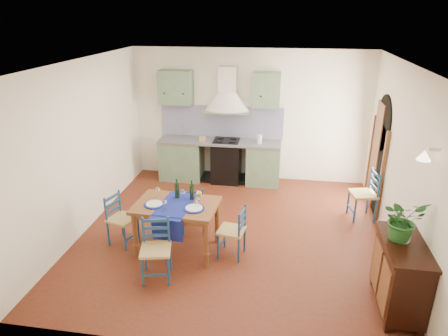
{
  "coord_description": "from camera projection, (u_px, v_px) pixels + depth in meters",
  "views": [
    {
      "loc": [
        0.77,
        -5.8,
        3.51
      ],
      "look_at": [
        -0.2,
        0.3,
        1.05
      ],
      "focal_mm": 32.0,
      "sensor_mm": 36.0,
      "label": 1
    }
  ],
  "objects": [
    {
      "name": "floor",
      "position": [
        233.0,
        233.0,
        6.73
      ],
      "size": [
        5.0,
        5.0,
        0.0
      ],
      "primitive_type": "plane",
      "color": "#44200E",
      "rests_on": "ground"
    },
    {
      "name": "left_wall",
      "position": [
        84.0,
        147.0,
        6.58
      ],
      "size": [
        0.04,
        5.0,
        2.8
      ],
      "primitive_type": "cube",
      "color": "white",
      "rests_on": "ground"
    },
    {
      "name": "ceiling",
      "position": [
        235.0,
        63.0,
        5.7
      ],
      "size": [
        5.0,
        5.0,
        0.01
      ],
      "primitive_type": "cube",
      "color": "silver",
      "rests_on": "back_wall"
    },
    {
      "name": "chair_far",
      "position": [
        193.0,
        208.0,
        6.66
      ],
      "size": [
        0.47,
        0.47,
        0.84
      ],
      "color": "navy",
      "rests_on": "ground"
    },
    {
      "name": "chair_right",
      "position": [
        233.0,
        231.0,
        5.98
      ],
      "size": [
        0.43,
        0.43,
        0.81
      ],
      "color": "navy",
      "rests_on": "ground"
    },
    {
      "name": "dining_table",
      "position": [
        177.0,
        210.0,
        6.03
      ],
      "size": [
        1.29,
        0.98,
        1.11
      ],
      "color": "brown",
      "rests_on": "ground"
    },
    {
      "name": "chair_left",
      "position": [
        121.0,
        219.0,
        6.31
      ],
      "size": [
        0.49,
        0.49,
        0.84
      ],
      "color": "navy",
      "rests_on": "ground"
    },
    {
      "name": "chair_spare",
      "position": [
        365.0,
        194.0,
        7.06
      ],
      "size": [
        0.5,
        0.5,
        0.91
      ],
      "color": "navy",
      "rests_on": "ground"
    },
    {
      "name": "right_wall",
      "position": [
        397.0,
        162.0,
        6.13
      ],
      "size": [
        0.26,
        5.0,
        2.8
      ],
      "color": "white",
      "rests_on": "ground"
    },
    {
      "name": "sideboard",
      "position": [
        400.0,
        273.0,
        4.88
      ],
      "size": [
        0.5,
        1.05,
        0.94
      ],
      "color": "black",
      "rests_on": "ground"
    },
    {
      "name": "potted_plant",
      "position": [
        403.0,
        219.0,
        4.72
      ],
      "size": [
        0.6,
        0.57,
        0.53
      ],
      "primitive_type": "imported",
      "rotation": [
        0.0,
        0.0,
        0.41
      ],
      "color": "#205822",
      "rests_on": "sideboard"
    },
    {
      "name": "chair_near",
      "position": [
        156.0,
        249.0,
        5.48
      ],
      "size": [
        0.49,
        0.49,
        0.87
      ],
      "color": "navy",
      "rests_on": "ground"
    },
    {
      "name": "back_wall",
      "position": [
        226.0,
        133.0,
        8.52
      ],
      "size": [
        5.0,
        0.96,
        2.8
      ],
      "color": "white",
      "rests_on": "ground"
    }
  ]
}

